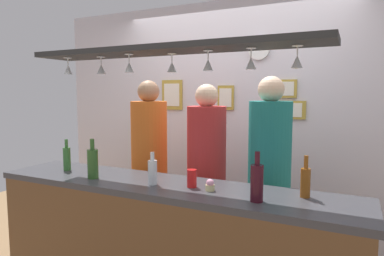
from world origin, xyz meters
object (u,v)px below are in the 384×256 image
object	(u,v)px
person_left_orange_shirt	(149,153)
bottle_beer_amber_tall	(305,181)
bottle_soda_clear	(153,171)
bottle_beer_green_import	(67,158)
bottle_champagne_green	(93,163)
drink_can	(192,178)
picture_frame_lower_pair	(290,110)
picture_frame_upper_small	(285,89)
person_middle_red_shirt	(206,162)
picture_frame_caricature	(172,95)
person_right_teal_shirt	(269,163)
bottle_wine_dark_red	(257,182)
cupcake	(210,185)
picture_frame_crest	(226,98)
wall_clock	(259,49)

from	to	relation	value
person_left_orange_shirt	bottle_beer_amber_tall	world-z (taller)	person_left_orange_shirt
person_left_orange_shirt	bottle_soda_clear	size ratio (longest dim) A/B	7.56
bottle_beer_green_import	bottle_champagne_green	distance (m)	0.40
drink_can	picture_frame_lower_pair	world-z (taller)	picture_frame_lower_pair
drink_can	picture_frame_upper_small	xyz separation A→B (m)	(0.35, 1.40, 0.62)
person_middle_red_shirt	bottle_beer_green_import	size ratio (longest dim) A/B	6.53
bottle_soda_clear	picture_frame_caricature	world-z (taller)	picture_frame_caricature
person_right_teal_shirt	bottle_wine_dark_red	distance (m)	0.76
bottle_soda_clear	cupcake	world-z (taller)	bottle_soda_clear
person_left_orange_shirt	picture_frame_upper_small	bearing A→B (deg)	34.55
picture_frame_crest	cupcake	bearing A→B (deg)	-73.58
picture_frame_upper_small	person_right_teal_shirt	bearing A→B (deg)	-87.72
cupcake	picture_frame_caricature	bearing A→B (deg)	127.08
bottle_wine_dark_red	person_left_orange_shirt	bearing A→B (deg)	148.79
bottle_beer_green_import	picture_frame_lower_pair	distance (m)	2.12
bottle_champagne_green	person_middle_red_shirt	bearing A→B (deg)	50.89
cupcake	picture_frame_crest	world-z (taller)	picture_frame_crest
person_right_teal_shirt	picture_frame_upper_small	distance (m)	0.97
bottle_wine_dark_red	picture_frame_caricature	bearing A→B (deg)	133.04
bottle_beer_amber_tall	picture_frame_caricature	world-z (taller)	picture_frame_caricature
bottle_soda_clear	drink_can	size ratio (longest dim) A/B	1.89
drink_can	picture_frame_lower_pair	size ratio (longest dim) A/B	0.41
bottle_soda_clear	picture_frame_upper_small	distance (m)	1.69
bottle_wine_dark_red	drink_can	world-z (taller)	bottle_wine_dark_red
person_middle_red_shirt	picture_frame_upper_small	distance (m)	1.12
drink_can	wall_clock	size ratio (longest dim) A/B	0.55
bottle_wine_dark_red	picture_frame_caricature	distance (m)	2.13
wall_clock	picture_frame_lower_pair	bearing A→B (deg)	1.10
picture_frame_caricature	picture_frame_upper_small	world-z (taller)	picture_frame_caricature
drink_can	picture_frame_caricature	bearing A→B (deg)	123.64
bottle_beer_amber_tall	picture_frame_upper_small	world-z (taller)	picture_frame_upper_small
person_left_orange_shirt	bottle_wine_dark_red	xyz separation A→B (m)	(1.24, -0.75, 0.05)
bottle_beer_green_import	picture_frame_upper_small	bearing A→B (deg)	42.80
person_right_teal_shirt	picture_frame_lower_pair	xyz separation A→B (m)	(0.02, 0.76, 0.40)
bottle_beer_green_import	picture_frame_caricature	size ratio (longest dim) A/B	0.76
bottle_soda_clear	picture_frame_lower_pair	distance (m)	1.65
person_right_teal_shirt	person_left_orange_shirt	bearing A→B (deg)	180.00
person_middle_red_shirt	bottle_wine_dark_red	size ratio (longest dim) A/B	5.66
person_right_teal_shirt	cupcake	distance (m)	0.71
picture_frame_lower_pair	person_middle_red_shirt	bearing A→B (deg)	-126.75
picture_frame_caricature	bottle_wine_dark_red	bearing A→B (deg)	-46.96
person_left_orange_shirt	picture_frame_caricature	bearing A→B (deg)	102.97
person_middle_red_shirt	cupcake	xyz separation A→B (m)	(0.31, -0.66, -0.01)
person_left_orange_shirt	bottle_wine_dark_red	size ratio (longest dim) A/B	5.80
bottle_soda_clear	bottle_beer_amber_tall	world-z (taller)	bottle_beer_amber_tall
picture_frame_caricature	wall_clock	world-z (taller)	wall_clock
person_left_orange_shirt	wall_clock	xyz separation A→B (m)	(0.83, 0.76, 1.01)
person_middle_red_shirt	bottle_wine_dark_red	world-z (taller)	person_middle_red_shirt
picture_frame_upper_small	bottle_beer_amber_tall	bearing A→B (deg)	-73.89
picture_frame_crest	picture_frame_upper_small	world-z (taller)	picture_frame_upper_small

